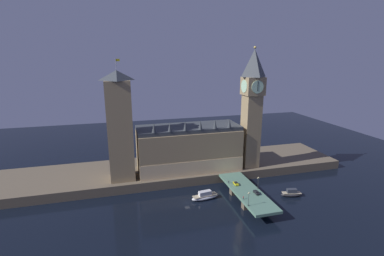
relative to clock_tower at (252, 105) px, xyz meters
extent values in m
plane|color=black|center=(-47.46, -26.34, -44.59)|extent=(400.00, 400.00, 0.00)
cube|color=brown|center=(-47.46, 12.66, -41.90)|extent=(220.00, 42.00, 5.38)
cube|color=#9E845B|center=(-38.37, 5.98, -26.73)|extent=(62.25, 23.64, 24.97)
cube|color=beige|center=(-38.37, -5.96, -34.72)|extent=(62.25, 0.20, 8.99)
cube|color=#383D42|center=(-38.37, 5.98, -13.04)|extent=(62.25, 21.74, 2.40)
cone|color=#383D42|center=(-60.60, -4.07, -9.09)|extent=(2.40, 2.40, 5.49)
cone|color=#383D42|center=(-51.71, -4.07, -9.09)|extent=(2.40, 2.40, 5.49)
cone|color=#383D42|center=(-42.81, -4.07, -9.09)|extent=(2.40, 2.40, 5.49)
cone|color=#383D42|center=(-33.92, -4.07, -9.09)|extent=(2.40, 2.40, 5.49)
cone|color=#383D42|center=(-25.03, -4.07, -9.09)|extent=(2.40, 2.40, 5.49)
cone|color=#383D42|center=(-16.13, -4.07, -9.09)|extent=(2.40, 2.40, 5.49)
cube|color=#9E845B|center=(0.00, 0.00, -16.39)|extent=(9.68, 9.68, 45.64)
cube|color=#9E845B|center=(0.00, 0.00, 11.80)|extent=(11.42, 11.42, 10.73)
cylinder|color=#B7E5B7|center=(0.00, -5.84, 11.80)|extent=(7.58, 0.25, 7.58)
cylinder|color=#B7E5B7|center=(0.00, 5.84, 11.80)|extent=(7.58, 0.25, 7.58)
cylinder|color=#B7E5B7|center=(5.84, 0.00, 11.80)|extent=(0.25, 7.58, 7.58)
cylinder|color=#B7E5B7|center=(-5.84, 0.00, 11.80)|extent=(0.25, 7.58, 7.58)
cube|color=black|center=(0.00, -6.02, 12.37)|extent=(0.36, 0.10, 5.68)
pyramid|color=#383D42|center=(0.00, 0.00, 25.19)|extent=(11.42, 11.42, 16.05)
sphere|color=gold|center=(0.00, 0.00, 34.02)|extent=(1.60, 1.60, 1.60)
cube|color=#9E845B|center=(-78.56, 1.83, -11.23)|extent=(13.34, 13.34, 55.96)
pyramid|color=#383D42|center=(-78.56, 1.83, 19.36)|extent=(13.61, 13.61, 5.23)
cylinder|color=#99999E|center=(-78.56, 1.83, 24.98)|extent=(0.24, 0.24, 6.00)
cube|color=gold|center=(-77.46, 1.83, 27.08)|extent=(2.00, 0.08, 1.20)
cube|color=slate|center=(-16.61, -31.34, -39.60)|extent=(13.57, 46.00, 1.40)
cube|color=brown|center=(-16.61, -39.01, -42.44)|extent=(11.54, 3.20, 4.29)
cube|color=brown|center=(-16.61, -23.67, -42.44)|extent=(11.54, 3.20, 4.29)
cube|color=yellow|center=(-19.59, -24.03, -38.27)|extent=(1.89, 3.98, 0.91)
cube|color=black|center=(-19.59, -24.03, -37.59)|extent=(1.55, 1.79, 0.45)
cylinder|color=black|center=(-20.49, -22.80, -38.58)|extent=(0.22, 0.64, 0.64)
cylinder|color=black|center=(-18.69, -22.80, -38.58)|extent=(0.22, 0.64, 0.64)
cylinder|color=black|center=(-20.49, -25.27, -38.58)|extent=(0.22, 0.64, 0.64)
cylinder|color=black|center=(-18.69, -25.27, -38.58)|extent=(0.22, 0.64, 0.64)
cube|color=black|center=(-13.62, -36.19, -38.27)|extent=(1.70, 4.35, 0.90)
cube|color=black|center=(-13.62, -36.19, -37.60)|extent=(1.40, 1.96, 0.45)
cylinder|color=black|center=(-12.81, -37.53, -38.58)|extent=(0.22, 0.64, 0.64)
cylinder|color=black|center=(-14.43, -37.53, -38.58)|extent=(0.22, 0.64, 0.64)
cylinder|color=black|center=(-12.81, -34.84, -38.58)|extent=(0.22, 0.64, 0.64)
cylinder|color=black|center=(-14.43, -34.84, -38.58)|extent=(0.22, 0.64, 0.64)
cylinder|color=black|center=(-22.58, -39.78, -38.48)|extent=(0.28, 0.28, 0.85)
cylinder|color=maroon|center=(-22.58, -39.78, -37.70)|extent=(0.38, 0.38, 0.71)
sphere|color=tan|center=(-22.58, -39.78, -37.23)|extent=(0.23, 0.23, 0.23)
cylinder|color=black|center=(-22.58, -21.17, -38.49)|extent=(0.28, 0.28, 0.83)
cylinder|color=black|center=(-22.58, -21.17, -37.73)|extent=(0.38, 0.38, 0.69)
sphere|color=tan|center=(-22.58, -21.17, -37.27)|extent=(0.22, 0.22, 0.22)
cylinder|color=#2D3333|center=(-22.98, -46.06, -38.65)|extent=(0.56, 0.56, 0.50)
cylinder|color=#2D3333|center=(-22.98, -46.06, -35.54)|extent=(0.18, 0.18, 5.71)
sphere|color=#F9E5A3|center=(-22.98, -46.06, -32.14)|extent=(0.60, 0.60, 0.60)
sphere|color=#F9E5A3|center=(-23.43, -46.06, -32.49)|extent=(0.44, 0.44, 0.44)
sphere|color=#F9E5A3|center=(-22.53, -46.06, -32.49)|extent=(0.44, 0.44, 0.44)
cylinder|color=#2D3333|center=(-10.24, -31.34, -38.65)|extent=(0.56, 0.56, 0.50)
cylinder|color=#2D3333|center=(-10.24, -31.34, -35.75)|extent=(0.18, 0.18, 5.29)
sphere|color=#F9E5A3|center=(-10.24, -31.34, -32.56)|extent=(0.60, 0.60, 0.60)
sphere|color=#F9E5A3|center=(-10.69, -31.34, -32.91)|extent=(0.44, 0.44, 0.44)
sphere|color=#F9E5A3|center=(-9.79, -31.34, -32.91)|extent=(0.44, 0.44, 0.44)
ellipsoid|color=white|center=(-37.43, -24.81, -43.43)|extent=(15.44, 6.07, 2.32)
cube|color=tan|center=(-37.43, -24.81, -42.37)|extent=(13.55, 4.99, 0.24)
cube|color=silver|center=(-37.43, -24.81, -41.09)|extent=(7.03, 3.46, 2.32)
ellipsoid|color=#28282D|center=(8.79, -34.01, -43.52)|extent=(11.98, 6.16, 2.14)
cube|color=tan|center=(8.79, -34.01, -42.55)|extent=(10.48, 5.13, 0.24)
cube|color=#2D333D|center=(8.79, -34.01, -41.36)|extent=(5.53, 3.39, 2.14)
camera|label=1|loc=(-78.87, -151.88, 28.64)|focal=26.00mm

